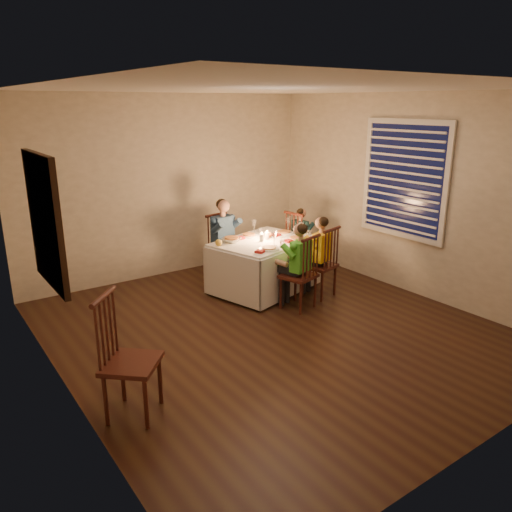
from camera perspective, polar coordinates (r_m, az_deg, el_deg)
ground at (r=5.73m, az=1.93°, el=-8.36°), size 5.00×5.00×0.00m
wall_left at (r=4.36m, az=-22.15°, el=0.35°), size 0.02×5.00×2.60m
wall_right at (r=6.88m, az=17.24°, el=6.62°), size 0.02×5.00×2.60m
wall_back at (r=7.41m, az=-9.87°, el=7.82°), size 4.50×0.02×2.60m
ceiling at (r=5.17m, az=2.23°, el=18.62°), size 5.00×5.00×0.00m
dining_table at (r=6.73m, az=0.93°, el=0.14°), size 1.55×1.29×0.67m
chair_adult at (r=7.30m, az=-3.57°, el=-2.64°), size 0.44×0.43×0.95m
chair_near_left at (r=6.32m, az=4.76°, el=-5.88°), size 0.48×0.46×0.95m
chair_near_right at (r=6.73m, az=7.12°, el=-4.51°), size 0.47×0.46×0.95m
chair_end at (r=7.59m, az=5.07°, el=-1.88°), size 0.42×0.44×0.95m
chair_extra at (r=4.44m, az=-13.59°, el=-17.09°), size 0.60×0.60×1.05m
adult at (r=7.30m, az=-3.57°, el=-2.64°), size 0.47×0.44×1.18m
child_green at (r=6.32m, az=4.76°, el=-5.88°), size 0.44×0.42×1.09m
child_yellow at (r=6.73m, az=7.12°, el=-4.51°), size 0.43×0.41×1.08m
child_teal at (r=7.59m, az=5.07°, el=-1.88°), size 0.32×0.34×0.99m
setting_adult at (r=6.88m, az=-0.81°, el=2.35°), size 0.32×0.32×0.02m
setting_green at (r=6.26m, az=1.48°, el=0.83°), size 0.32×0.32×0.02m
setting_yellow at (r=6.74m, az=4.63°, el=1.98°), size 0.32×0.32×0.02m
setting_teal at (r=7.05m, az=3.22°, el=2.68°), size 0.32×0.32×0.02m
candle_left at (r=6.62m, az=0.65°, el=2.11°), size 0.06×0.06×0.10m
candle_right at (r=6.71m, az=1.27°, el=2.31°), size 0.06×0.06×0.10m
squash at (r=6.42m, az=-4.28°, el=1.53°), size 0.09×0.09×0.09m
orange_fruit at (r=6.81m, az=1.47°, el=2.45°), size 0.08×0.08×0.08m
serving_bowl at (r=6.59m, az=-2.81°, el=1.83°), size 0.30×0.30×0.06m
wall_mirror at (r=4.60m, az=-22.94°, el=3.67°), size 0.06×0.95×1.15m
window_blinds at (r=6.88m, az=16.49°, el=8.37°), size 0.07×1.34×1.54m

